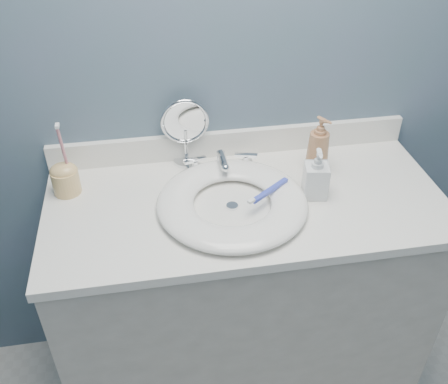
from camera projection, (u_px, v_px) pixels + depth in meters
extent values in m
cube|color=#4B6671|center=(231.00, 65.00, 1.55)|extent=(2.20, 0.02, 2.40)
cube|color=beige|center=(243.00, 299.00, 1.79)|extent=(1.20, 0.55, 0.85)
cube|color=white|center=(246.00, 203.00, 1.53)|extent=(1.22, 0.57, 0.03)
cube|color=white|center=(231.00, 143.00, 1.70)|extent=(1.22, 0.02, 0.09)
cylinder|color=silver|center=(232.00, 206.00, 1.49)|extent=(0.04, 0.04, 0.01)
cube|color=silver|center=(221.00, 167.00, 1.65)|extent=(0.22, 0.05, 0.01)
cylinder|color=silver|center=(221.00, 160.00, 1.64)|extent=(0.03, 0.03, 0.06)
cylinder|color=silver|center=(223.00, 160.00, 1.59)|extent=(0.02, 0.09, 0.02)
sphere|color=silver|center=(225.00, 168.00, 1.55)|extent=(0.03, 0.03, 0.03)
cylinder|color=silver|center=(195.00, 165.00, 1.63)|extent=(0.02, 0.02, 0.03)
cube|color=silver|center=(195.00, 160.00, 1.62)|extent=(0.08, 0.03, 0.01)
cylinder|color=silver|center=(246.00, 161.00, 1.66)|extent=(0.02, 0.02, 0.03)
cube|color=silver|center=(246.00, 155.00, 1.64)|extent=(0.08, 0.03, 0.01)
cylinder|color=silver|center=(187.00, 160.00, 1.69)|extent=(0.09, 0.09, 0.01)
cylinder|color=silver|center=(186.00, 146.00, 1.65)|extent=(0.01, 0.01, 0.12)
torus|color=silver|center=(185.00, 121.00, 1.60)|extent=(0.16, 0.01, 0.16)
cylinder|color=white|center=(185.00, 121.00, 1.60)|extent=(0.13, 0.01, 0.13)
imported|color=#A9734C|center=(318.00, 145.00, 1.59)|extent=(0.10, 0.10, 0.19)
imported|color=silver|center=(317.00, 173.00, 1.49)|extent=(0.08, 0.09, 0.16)
cylinder|color=#E0B670|center=(66.00, 182.00, 1.53)|extent=(0.08, 0.08, 0.08)
ellipsoid|color=#E0B670|center=(64.00, 171.00, 1.51)|extent=(0.08, 0.07, 0.05)
cylinder|color=#C5707C|center=(63.00, 150.00, 1.46)|extent=(0.01, 0.03, 0.16)
cube|color=white|center=(57.00, 126.00, 1.41)|extent=(0.01, 0.02, 0.01)
cube|color=#3645C2|center=(270.00, 191.00, 1.49)|extent=(0.13, 0.10, 0.01)
cube|color=white|center=(251.00, 201.00, 1.43)|extent=(0.03, 0.02, 0.01)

